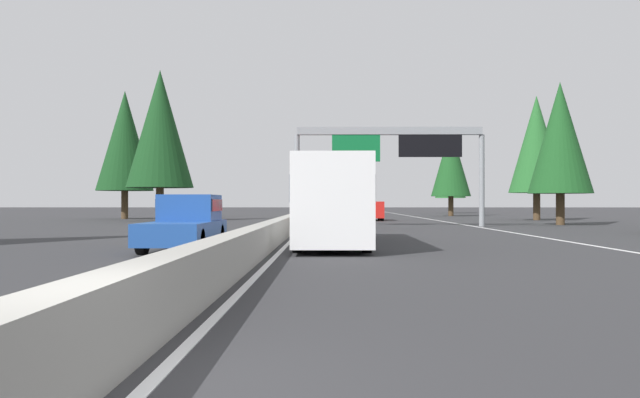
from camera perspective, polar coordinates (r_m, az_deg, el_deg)
name	(u,v)px	position (r m, az deg, el deg)	size (l,w,h in m)	color
ground_plane	(310,219)	(65.54, -0.84, -1.71)	(320.00, 320.00, 0.00)	#2D2D30
median_barrier	(312,211)	(85.52, -0.67, -1.09)	(180.00, 0.56, 0.90)	#9E9B93
shoulder_stripe_right	(413,216)	(76.13, 8.07, -1.51)	(160.00, 0.16, 0.01)	silver
shoulder_stripe_median	(315,216)	(75.52, -0.44, -1.52)	(160.00, 0.16, 0.01)	silver
sign_gantry_overhead	(392,147)	(44.13, 6.26, 4.47)	(0.50, 12.68, 6.62)	gray
bus_mid_left	(332,199)	(24.83, 1.01, -0.02)	(11.50, 2.55, 3.10)	white
sedan_mid_center	(331,215)	(48.63, 1.00, -1.39)	(4.40, 1.80, 1.47)	slate
box_truck_near_right	(328,203)	(79.96, 0.69, -0.31)	(8.50, 2.40, 2.95)	gold
sedan_mid_right	(374,208)	(105.64, 4.72, -0.82)	(4.40, 1.80, 1.47)	silver
minivan_distant_b	(371,210)	(58.80, 4.46, -0.94)	(5.00, 1.95, 1.69)	red
pickup_near_center	(330,213)	(40.78, 0.84, -1.27)	(5.60, 2.00, 1.86)	red
oncoming_near	(186,222)	(22.69, -11.53, -2.01)	(5.60, 2.00, 1.86)	#1E4793
conifer_right_near	(560,138)	(50.07, 20.12, 5.00)	(4.50, 4.50, 10.24)	#4C3823
conifer_right_mid	(537,144)	(63.14, 18.28, 4.53)	(5.00, 5.00, 11.37)	#4C3823
conifer_right_far	(451,162)	(80.24, 11.29, 3.21)	(4.73, 4.73, 10.74)	#4C3823
conifer_right_distant	(450,171)	(102.77, 11.24, 2.37)	(4.64, 4.64, 10.55)	#4C3823
conifer_left_near	(160,129)	(59.23, -13.72, 5.93)	(5.81, 5.81, 13.21)	#4C3823
conifer_left_mid	(125,141)	(67.45, -16.58, 4.85)	(5.54, 5.54, 12.60)	#4C3823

